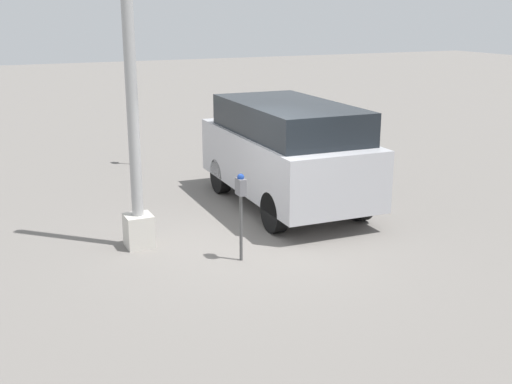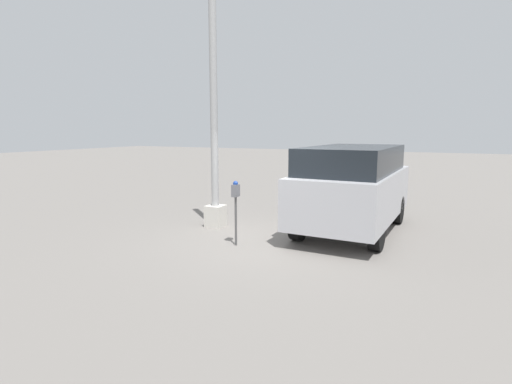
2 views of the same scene
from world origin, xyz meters
The scene contains 5 objects.
ground_plane centered at (0.00, 0.00, 0.00)m, with size 80.00×80.00×0.00m, color slate.
parking_meter_near centered at (-0.73, 0.49, 1.04)m, with size 0.20×0.11×1.40m.
parking_meter_far centered at (6.34, 0.35, 1.15)m, with size 0.20×0.11×1.56m.
lamp_post centered at (0.54, 1.78, 2.02)m, with size 0.44×0.44×5.61m.
parked_van centered at (1.57, -1.49, 1.14)m, with size 4.53×2.12×2.08m.
Camera 1 is at (-9.36, 4.24, 3.80)m, focal length 45.00 mm.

